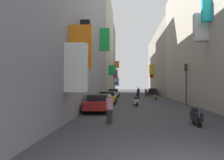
{
  "coord_description": "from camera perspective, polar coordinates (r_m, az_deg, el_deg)",
  "views": [
    {
      "loc": [
        -1.7,
        -5.22,
        2.11
      ],
      "look_at": [
        -3.3,
        18.84,
        2.68
      ],
      "focal_mm": 34.54,
      "sensor_mm": 36.0,
      "label": 1
    }
  ],
  "objects": [
    {
      "name": "building_left_near",
      "position": [
        21.83,
        -13.54,
        14.42
      ],
      "size": [
        7.31,
        29.68,
        16.07
      ],
      "color": "gray",
      "rests_on": "ground"
    },
    {
      "name": "scooter_red",
      "position": [
        46.65,
        1.36,
        -3.37
      ],
      "size": [
        0.76,
        1.91,
        1.13
      ],
      "color": "red",
      "rests_on": "ground"
    },
    {
      "name": "pedestrian_crossing",
      "position": [
        38.41,
        8.94,
        -3.33
      ],
      "size": [
        0.53,
        0.53,
        1.56
      ],
      "color": "#393939",
      "rests_on": "ground"
    },
    {
      "name": "pedestrian_near_right",
      "position": [
        30.73,
        7.01,
        -3.61
      ],
      "size": [
        0.54,
        0.54,
        1.78
      ],
      "color": "black",
      "rests_on": "ground"
    },
    {
      "name": "scooter_silver",
      "position": [
        43.26,
        6.85,
        -3.52
      ],
      "size": [
        0.78,
        1.89,
        1.13
      ],
      "color": "#ADADB2",
      "rests_on": "ground"
    },
    {
      "name": "building_left_mid_a",
      "position": [
        45.56,
        -4.25,
        8.88
      ],
      "size": [
        7.35,
        18.98,
        20.4
      ],
      "color": "#BCB29E",
      "rests_on": "ground"
    },
    {
      "name": "scooter_orange",
      "position": [
        31.5,
        11.46,
        -4.32
      ],
      "size": [
        0.53,
        1.88,
        1.13
      ],
      "color": "orange",
      "rests_on": "ground"
    },
    {
      "name": "pedestrian_near_left",
      "position": [
        11.83,
        -0.66,
        -7.67
      ],
      "size": [
        0.54,
        0.54,
        1.62
      ],
      "color": "#2A2A2A",
      "rests_on": "ground"
    },
    {
      "name": "building_right_mid_b",
      "position": [
        52.14,
        14.54,
        4.17
      ],
      "size": [
        7.06,
        28.47,
        14.16
      ],
      "color": "#9E9384",
      "rests_on": "ground"
    },
    {
      "name": "parked_car_silver",
      "position": [
        38.32,
        0.4,
        -3.37
      ],
      "size": [
        1.95,
        4.31,
        1.44
      ],
      "color": "#B7B7BC",
      "rests_on": "ground"
    },
    {
      "name": "scooter_white",
      "position": [
        22.22,
        6.33,
        -5.59
      ],
      "size": [
        0.6,
        1.87,
        1.13
      ],
      "color": "silver",
      "rests_on": "ground"
    },
    {
      "name": "parked_car_black",
      "position": [
        45.58,
        10.55,
        -3.03
      ],
      "size": [
        1.96,
        3.94,
        1.42
      ],
      "color": "black",
      "rests_on": "ground"
    },
    {
      "name": "building_left_mid_b",
      "position": [
        60.3,
        -2.21,
        5.38
      ],
      "size": [
        7.26,
        11.34,
        18.38
      ],
      "color": "slate",
      "rests_on": "ground"
    },
    {
      "name": "parked_car_yellow",
      "position": [
        24.64,
        -1.19,
        -4.55
      ],
      "size": [
        2.01,
        4.15,
        1.37
      ],
      "color": "gold",
      "rests_on": "ground"
    },
    {
      "name": "parked_car_red",
      "position": [
        17.25,
        -3.49,
        -5.95
      ],
      "size": [
        1.95,
        4.38,
        1.35
      ],
      "color": "#B21E1E",
      "rests_on": "ground"
    },
    {
      "name": "ground_plane",
      "position": [
        35.32,
        6.58,
        -4.76
      ],
      "size": [
        140.0,
        140.0,
        0.0
      ],
      "primitive_type": "plane",
      "color": "#38383D"
    },
    {
      "name": "building_right_mid_a",
      "position": [
        26.67,
        25.53,
        11.1
      ],
      "size": [
        7.09,
        25.13,
        15.59
      ],
      "color": "#BCB29E",
      "rests_on": "ground"
    },
    {
      "name": "traffic_light_near_corner",
      "position": [
        24.12,
        19.01,
        0.75
      ],
      "size": [
        0.26,
        0.34,
        4.36
      ],
      "color": "#2D2D2D",
      "rests_on": "ground"
    },
    {
      "name": "scooter_black",
      "position": [
        12.44,
        21.43,
        -8.86
      ],
      "size": [
        0.53,
        1.82,
        1.13
      ],
      "color": "black",
      "rests_on": "ground"
    }
  ]
}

